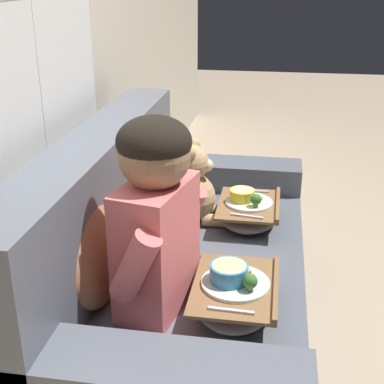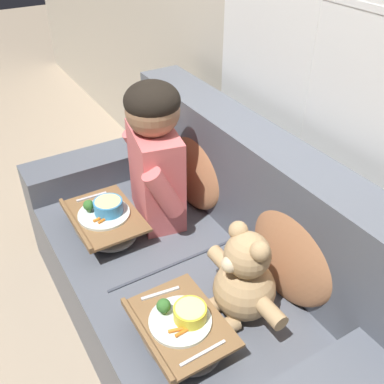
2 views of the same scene
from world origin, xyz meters
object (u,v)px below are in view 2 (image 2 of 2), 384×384
(throw_pillow_behind_teddy, at_px, (296,247))
(throw_pillow_behind_child, at_px, (199,164))
(couch, at_px, (200,272))
(lap_tray_child, at_px, (105,222))
(lap_tray_teddy, at_px, (181,329))
(child_figure, at_px, (154,148))
(teddy_bear, at_px, (244,280))

(throw_pillow_behind_teddy, bearing_deg, throw_pillow_behind_child, 180.00)
(couch, bearing_deg, throw_pillow_behind_child, 149.41)
(couch, xyz_separation_m, lap_tray_child, (-0.34, -0.30, 0.17))
(lap_tray_child, height_order, lap_tray_teddy, same)
(throw_pillow_behind_child, bearing_deg, couch, -30.59)
(lap_tray_child, xyz_separation_m, lap_tray_teddy, (0.69, 0.00, -0.00))
(lap_tray_teddy, bearing_deg, throw_pillow_behind_child, 144.01)
(throw_pillow_behind_teddy, height_order, child_figure, child_figure)
(throw_pillow_behind_teddy, distance_m, teddy_bear, 0.24)
(throw_pillow_behind_child, distance_m, lap_tray_teddy, 0.86)
(couch, bearing_deg, lap_tray_child, -139.25)
(child_figure, height_order, lap_tray_teddy, child_figure)
(couch, xyz_separation_m, throw_pillow_behind_teddy, (0.34, 0.20, 0.32))
(throw_pillow_behind_teddy, xyz_separation_m, teddy_bear, (-0.00, -0.24, -0.05))
(lap_tray_child, relative_size, lap_tray_teddy, 1.08)
(teddy_bear, relative_size, lap_tray_teddy, 1.10)
(teddy_bear, xyz_separation_m, lap_tray_child, (-0.69, -0.26, -0.10))
(child_figure, relative_size, lap_tray_teddy, 1.80)
(couch, relative_size, teddy_bear, 4.44)
(throw_pillow_behind_child, height_order, lap_tray_child, throw_pillow_behind_child)
(throw_pillow_behind_teddy, relative_size, lap_tray_child, 1.16)
(couch, bearing_deg, child_figure, -174.88)
(lap_tray_child, bearing_deg, teddy_bear, 20.81)
(lap_tray_child, bearing_deg, throw_pillow_behind_child, 89.98)
(throw_pillow_behind_teddy, height_order, lap_tray_child, throw_pillow_behind_teddy)
(throw_pillow_behind_child, height_order, teddy_bear, throw_pillow_behind_child)
(couch, xyz_separation_m, child_figure, (-0.34, -0.03, 0.48))
(lap_tray_teddy, bearing_deg, child_figure, 158.91)
(teddy_bear, bearing_deg, lap_tray_teddy, -89.99)
(throw_pillow_behind_child, xyz_separation_m, lap_tray_child, (-0.00, -0.50, -0.14))
(throw_pillow_behind_child, xyz_separation_m, lap_tray_teddy, (0.69, -0.50, -0.15))
(couch, height_order, lap_tray_teddy, couch)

